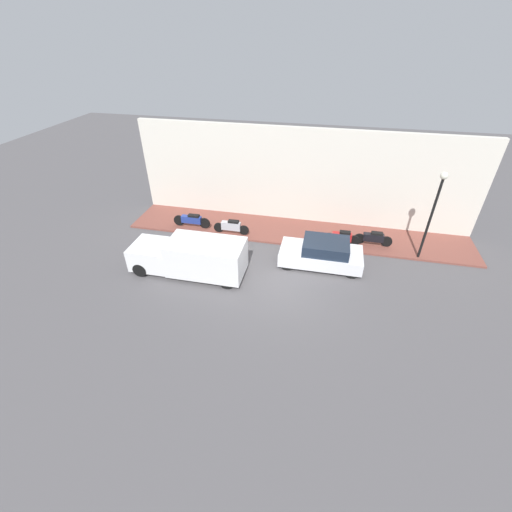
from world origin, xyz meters
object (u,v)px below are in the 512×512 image
(delivery_van, at_px, (190,256))
(streetlamp, at_px, (435,204))
(motorcycle_blue, at_px, (192,220))
(motorcycle_black, at_px, (373,238))
(parked_car, at_px, (322,253))
(scooter_silver, at_px, (231,226))
(motorcycle_red, at_px, (342,237))

(delivery_van, xyz_separation_m, streetlamp, (3.46, -10.66, 2.14))
(motorcycle_blue, distance_m, motorcycle_black, 9.95)
(parked_car, height_order, scooter_silver, parked_car)
(motorcycle_blue, bearing_deg, motorcycle_black, -88.90)
(motorcycle_blue, xyz_separation_m, scooter_silver, (-0.23, -2.39, 0.00))
(motorcycle_blue, bearing_deg, delivery_van, -159.62)
(motorcycle_blue, height_order, scooter_silver, scooter_silver)
(motorcycle_black, relative_size, scooter_silver, 0.98)
(parked_car, height_order, motorcycle_black, parked_car)
(streetlamp, bearing_deg, motorcycle_black, 72.95)
(scooter_silver, bearing_deg, parked_car, -109.35)
(motorcycle_black, xyz_separation_m, streetlamp, (-0.67, -2.18, 2.50))
(parked_car, xyz_separation_m, motorcycle_black, (2.18, -2.54, -0.11))
(delivery_van, xyz_separation_m, motorcycle_red, (3.82, -6.87, -0.35))
(parked_car, xyz_separation_m, streetlamp, (1.51, -4.72, 2.39))
(motorcycle_black, bearing_deg, parked_car, 130.67)
(motorcycle_black, bearing_deg, streetlamp, -107.05)
(motorcycle_blue, relative_size, streetlamp, 0.49)
(delivery_van, relative_size, scooter_silver, 2.68)
(motorcycle_red, relative_size, scooter_silver, 0.95)
(motorcycle_blue, distance_m, streetlamp, 12.39)
(delivery_van, bearing_deg, motorcycle_blue, 20.38)
(motorcycle_black, xyz_separation_m, scooter_silver, (-0.42, 7.56, 0.02))
(motorcycle_blue, bearing_deg, scooter_silver, -95.49)
(parked_car, relative_size, delivery_van, 0.73)
(parked_car, xyz_separation_m, motorcycle_red, (1.87, -0.93, -0.09))
(delivery_van, xyz_separation_m, motorcycle_black, (4.13, -8.48, -0.37))
(delivery_van, xyz_separation_m, motorcycle_blue, (3.94, 1.46, -0.35))
(motorcycle_blue, relative_size, motorcycle_red, 1.15)
(motorcycle_red, bearing_deg, parked_car, 153.63)
(motorcycle_blue, height_order, motorcycle_black, motorcycle_blue)
(motorcycle_black, relative_size, streetlamp, 0.44)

